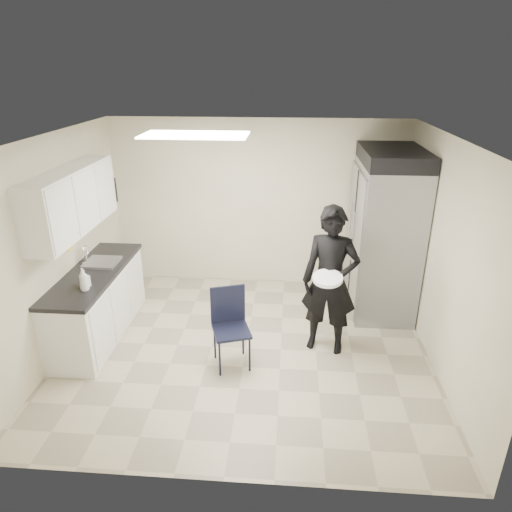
# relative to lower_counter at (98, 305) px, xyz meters

# --- Properties ---
(floor) EXTENTS (4.50, 4.50, 0.00)m
(floor) POSITION_rel_lower_counter_xyz_m (1.95, -0.20, -0.43)
(floor) COLOR tan
(floor) RESTS_ON ground
(ceiling) EXTENTS (4.50, 4.50, 0.00)m
(ceiling) POSITION_rel_lower_counter_xyz_m (1.95, -0.20, 2.17)
(ceiling) COLOR white
(ceiling) RESTS_ON back_wall
(back_wall) EXTENTS (4.50, 0.00, 4.50)m
(back_wall) POSITION_rel_lower_counter_xyz_m (1.95, 1.80, 0.87)
(back_wall) COLOR beige
(back_wall) RESTS_ON floor
(left_wall) EXTENTS (0.00, 4.00, 4.00)m
(left_wall) POSITION_rel_lower_counter_xyz_m (-0.30, -0.20, 0.87)
(left_wall) COLOR beige
(left_wall) RESTS_ON floor
(right_wall) EXTENTS (0.00, 4.00, 4.00)m
(right_wall) POSITION_rel_lower_counter_xyz_m (4.20, -0.20, 0.87)
(right_wall) COLOR beige
(right_wall) RESTS_ON floor
(ceiling_panel) EXTENTS (1.20, 0.60, 0.02)m
(ceiling_panel) POSITION_rel_lower_counter_xyz_m (1.35, 0.20, 2.14)
(ceiling_panel) COLOR white
(ceiling_panel) RESTS_ON ceiling
(lower_counter) EXTENTS (0.60, 1.90, 0.86)m
(lower_counter) POSITION_rel_lower_counter_xyz_m (0.00, 0.00, 0.00)
(lower_counter) COLOR silver
(lower_counter) RESTS_ON floor
(countertop) EXTENTS (0.64, 1.95, 0.05)m
(countertop) POSITION_rel_lower_counter_xyz_m (0.00, 0.00, 0.46)
(countertop) COLOR black
(countertop) RESTS_ON lower_counter
(sink) EXTENTS (0.42, 0.40, 0.14)m
(sink) POSITION_rel_lower_counter_xyz_m (0.02, 0.25, 0.44)
(sink) COLOR gray
(sink) RESTS_ON countertop
(faucet) EXTENTS (0.02, 0.02, 0.24)m
(faucet) POSITION_rel_lower_counter_xyz_m (-0.18, 0.25, 0.59)
(faucet) COLOR silver
(faucet) RESTS_ON countertop
(upper_cabinets) EXTENTS (0.35, 1.80, 0.75)m
(upper_cabinets) POSITION_rel_lower_counter_xyz_m (-0.13, 0.00, 1.40)
(upper_cabinets) COLOR silver
(upper_cabinets) RESTS_ON left_wall
(towel_dispenser) EXTENTS (0.22, 0.30, 0.35)m
(towel_dispenser) POSITION_rel_lower_counter_xyz_m (-0.19, 1.15, 1.19)
(towel_dispenser) COLOR black
(towel_dispenser) RESTS_ON left_wall
(notice_sticker_left) EXTENTS (0.00, 0.12, 0.07)m
(notice_sticker_left) POSITION_rel_lower_counter_xyz_m (-0.29, -0.10, 0.79)
(notice_sticker_left) COLOR yellow
(notice_sticker_left) RESTS_ON left_wall
(notice_sticker_right) EXTENTS (0.00, 0.12, 0.07)m
(notice_sticker_right) POSITION_rel_lower_counter_xyz_m (-0.29, 0.10, 0.75)
(notice_sticker_right) COLOR yellow
(notice_sticker_right) RESTS_ON left_wall
(commercial_fridge) EXTENTS (0.80, 1.35, 2.10)m
(commercial_fridge) POSITION_rel_lower_counter_xyz_m (3.78, 1.07, 0.62)
(commercial_fridge) COLOR gray
(commercial_fridge) RESTS_ON floor
(fridge_compressor) EXTENTS (0.80, 1.35, 0.20)m
(fridge_compressor) POSITION_rel_lower_counter_xyz_m (3.78, 1.07, 1.77)
(fridge_compressor) COLOR black
(fridge_compressor) RESTS_ON commercial_fridge
(folding_chair) EXTENTS (0.52, 0.52, 0.92)m
(folding_chair) POSITION_rel_lower_counter_xyz_m (1.82, -0.54, 0.03)
(folding_chair) COLOR black
(folding_chair) RESTS_ON floor
(man_tuxedo) EXTENTS (0.76, 0.59, 1.85)m
(man_tuxedo) POSITION_rel_lower_counter_xyz_m (2.95, -0.09, 0.49)
(man_tuxedo) COLOR black
(man_tuxedo) RESTS_ON floor
(bucket_lid) EXTENTS (0.41, 0.41, 0.04)m
(bucket_lid) POSITION_rel_lower_counter_xyz_m (2.90, -0.33, 0.65)
(bucket_lid) COLOR silver
(bucket_lid) RESTS_ON man_tuxedo
(soap_bottle_a) EXTENTS (0.15, 0.15, 0.27)m
(soap_bottle_a) POSITION_rel_lower_counter_xyz_m (0.12, -0.51, 0.61)
(soap_bottle_a) COLOR white
(soap_bottle_a) RESTS_ON countertop
(soap_bottle_b) EXTENTS (0.13, 0.13, 0.20)m
(soap_bottle_b) POSITION_rel_lower_counter_xyz_m (0.09, -0.41, 0.58)
(soap_bottle_b) COLOR #B3B1BE
(soap_bottle_b) RESTS_ON countertop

